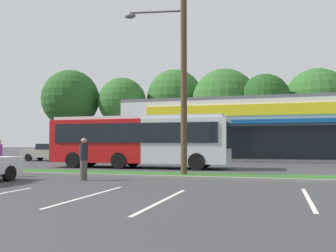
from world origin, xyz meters
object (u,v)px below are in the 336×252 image
(pedestrian_by_pole, at_px, (84,159))
(car_0, at_px, (111,153))
(utility_pole, at_px, (181,53))
(car_1, at_px, (49,152))
(city_bus, at_px, (139,140))

(pedestrian_by_pole, bearing_deg, car_0, -125.26)
(utility_pole, height_order, car_1, utility_pole)
(car_1, relative_size, pedestrian_by_pole, 2.63)
(city_bus, distance_m, car_0, 8.36)
(car_0, bearing_deg, car_1, 179.00)
(car_1, bearing_deg, city_bus, 148.39)
(car_0, xyz_separation_m, pedestrian_by_pole, (5.53, -14.76, 0.14))
(city_bus, relative_size, car_0, 2.54)
(city_bus, distance_m, car_1, 12.89)
(city_bus, bearing_deg, car_1, 148.26)
(car_0, bearing_deg, pedestrian_by_pole, -69.46)
(utility_pole, height_order, car_0, utility_pole)
(car_0, height_order, pedestrian_by_pole, pedestrian_by_pole)
(city_bus, height_order, pedestrian_by_pole, city_bus)
(utility_pole, xyz_separation_m, city_bus, (-4.10, 5.32, -4.06))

